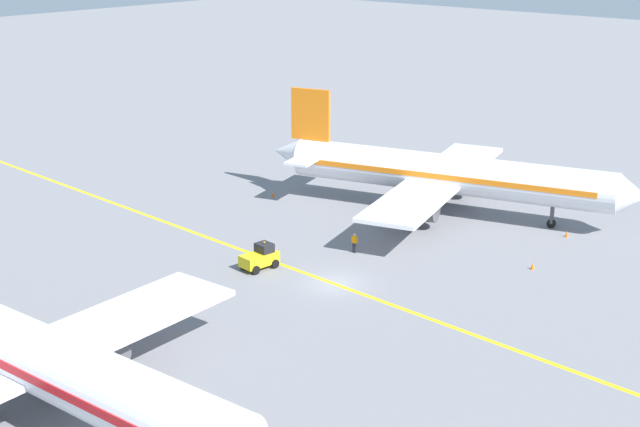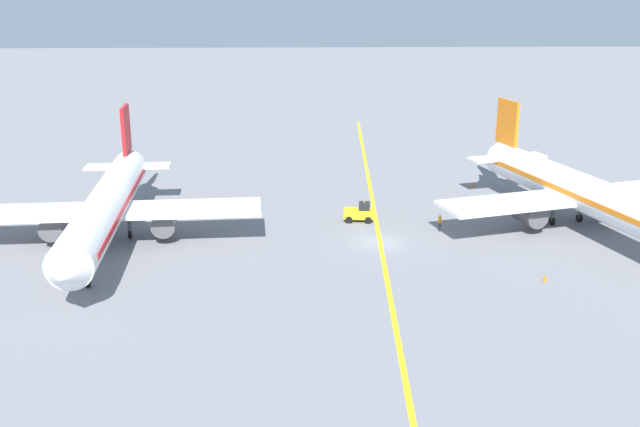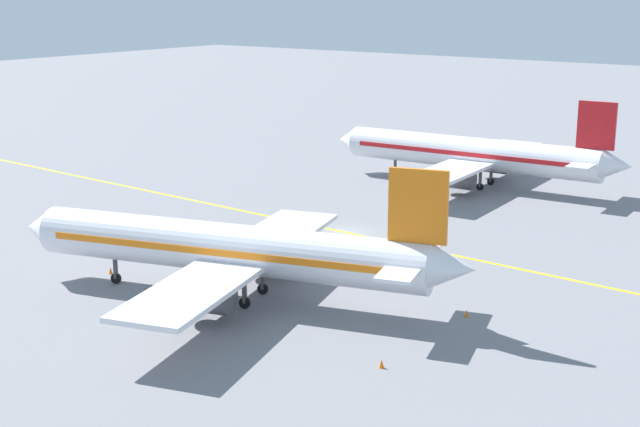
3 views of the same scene
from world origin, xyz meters
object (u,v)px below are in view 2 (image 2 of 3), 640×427
object	(u,v)px
ground_crew_worker	(440,222)
traffic_cone_near_nose	(473,184)
traffic_cone_by_wingtip	(545,278)
traffic_cone_far_edge	(563,184)
airplane_at_gate	(579,192)
airplane_adjacent_stand	(107,206)
baggage_tug_white	(360,213)

from	to	relation	value
ground_crew_worker	traffic_cone_near_nose	bearing A→B (deg)	-113.47
traffic_cone_near_nose	traffic_cone_by_wingtip	xyz separation A→B (m)	(0.63, 28.70, 0.00)
ground_crew_worker	traffic_cone_near_nose	world-z (taller)	ground_crew_worker
traffic_cone_near_nose	traffic_cone_far_edge	distance (m)	10.68
ground_crew_worker	traffic_cone_near_nose	size ratio (longest dim) A/B	3.05
airplane_at_gate	ground_crew_worker	world-z (taller)	airplane_at_gate
airplane_at_gate	ground_crew_worker	bearing A→B (deg)	1.97
traffic_cone_by_wingtip	traffic_cone_far_edge	size ratio (longest dim) A/B	1.00
airplane_at_gate	traffic_cone_far_edge	bearing A→B (deg)	-104.83
airplane_adjacent_stand	traffic_cone_near_nose	xyz separation A→B (m)	(-38.11, -18.71, -3.43)
traffic_cone_far_edge	traffic_cone_near_nose	bearing A→B (deg)	-1.01
ground_crew_worker	baggage_tug_white	bearing A→B (deg)	-24.18
traffic_cone_near_nose	traffic_cone_by_wingtip	distance (m)	28.71
airplane_at_gate	baggage_tug_white	bearing A→B (deg)	-7.85
airplane_at_gate	traffic_cone_far_edge	world-z (taller)	airplane_at_gate
airplane_at_gate	airplane_adjacent_stand	size ratio (longest dim) A/B	0.98
airplane_adjacent_stand	traffic_cone_near_nose	distance (m)	42.59
baggage_tug_white	ground_crew_worker	bearing A→B (deg)	155.82
baggage_tug_white	traffic_cone_near_nose	distance (m)	19.13
traffic_cone_far_edge	airplane_at_gate	bearing A→B (deg)	75.17
airplane_adjacent_stand	baggage_tug_white	distance (m)	24.63
ground_crew_worker	traffic_cone_by_wingtip	distance (m)	14.25
traffic_cone_near_nose	traffic_cone_by_wingtip	world-z (taller)	same
traffic_cone_near_nose	traffic_cone_far_edge	size ratio (longest dim) A/B	1.00
traffic_cone_by_wingtip	baggage_tug_white	bearing A→B (deg)	-49.49
airplane_at_gate	traffic_cone_near_nose	xyz separation A→B (m)	(6.64, -15.46, -3.43)
ground_crew_worker	airplane_adjacent_stand	bearing A→B (deg)	5.10
baggage_tug_white	ground_crew_worker	size ratio (longest dim) A/B	1.86
airplane_at_gate	traffic_cone_by_wingtip	world-z (taller)	airplane_at_gate
airplane_adjacent_stand	baggage_tug_white	world-z (taller)	airplane_adjacent_stand
airplane_adjacent_stand	ground_crew_worker	distance (m)	31.44
baggage_tug_white	ground_crew_worker	xyz separation A→B (m)	(-7.51, 3.37, 0.01)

